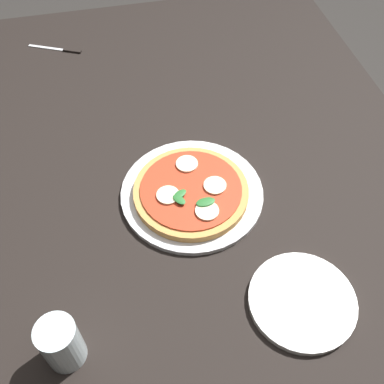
{
  "coord_description": "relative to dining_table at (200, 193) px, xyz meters",
  "views": [
    {
      "loc": [
        0.69,
        -0.18,
        1.56
      ],
      "look_at": [
        0.06,
        -0.03,
        0.75
      ],
      "focal_mm": 42.95,
      "sensor_mm": 36.0,
      "label": 1
    }
  ],
  "objects": [
    {
      "name": "ground_plane",
      "position": [
        0.0,
        0.0,
        -0.66
      ],
      "size": [
        6.0,
        6.0,
        0.0
      ],
      "primitive_type": "plane",
      "color": "#2D2B28"
    },
    {
      "name": "plate_white",
      "position": [
        0.37,
        0.11,
        0.09
      ],
      "size": [
        0.21,
        0.21,
        0.01
      ],
      "primitive_type": "cylinder",
      "color": "white",
      "rests_on": "dining_table"
    },
    {
      "name": "serving_tray",
      "position": [
        0.06,
        -0.03,
        0.09
      ],
      "size": [
        0.32,
        0.32,
        0.01
      ],
      "primitive_type": "cylinder",
      "color": "silver",
      "rests_on": "dining_table"
    },
    {
      "name": "glass_cup",
      "position": [
        0.37,
        -0.33,
        0.13
      ],
      "size": [
        0.07,
        0.07,
        0.11
      ],
      "primitive_type": "cylinder",
      "color": "silver",
      "rests_on": "dining_table"
    },
    {
      "name": "dining_table",
      "position": [
        0.0,
        0.0,
        0.0
      ],
      "size": [
        1.57,
        1.11,
        0.74
      ],
      "color": "black",
      "rests_on": "ground_plane"
    },
    {
      "name": "pizza",
      "position": [
        0.07,
        -0.04,
        0.1
      ],
      "size": [
        0.26,
        0.26,
        0.03
      ],
      "color": "tan",
      "rests_on": "serving_tray"
    },
    {
      "name": "knife",
      "position": [
        -0.57,
        -0.3,
        0.08
      ],
      "size": [
        0.08,
        0.16,
        0.01
      ],
      "color": "black",
      "rests_on": "dining_table"
    }
  ]
}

